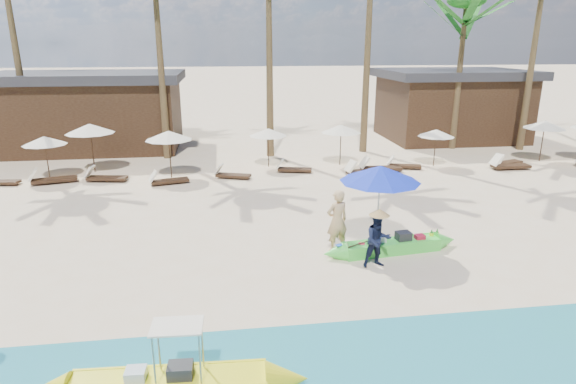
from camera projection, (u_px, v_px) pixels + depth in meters
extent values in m
plane|color=beige|center=(243.00, 276.00, 12.67)|extent=(240.00, 240.00, 0.00)
cube|color=#46DE43|center=(391.00, 247.00, 14.05)|extent=(2.98, 0.96, 0.35)
cube|color=white|center=(391.00, 246.00, 14.05)|extent=(2.55, 0.74, 0.16)
cube|color=#262628|center=(403.00, 237.00, 14.07)|extent=(0.45, 0.37, 0.32)
cube|color=silver|center=(379.00, 240.00, 13.94)|extent=(0.35, 0.31, 0.26)
cube|color=red|center=(420.00, 238.00, 14.17)|extent=(0.30, 0.26, 0.20)
cylinder|color=red|center=(362.00, 245.00, 13.83)|extent=(0.20, 0.20, 0.08)
cylinder|color=#262628|center=(355.00, 247.00, 13.69)|extent=(0.18, 0.18, 0.07)
sphere|color=tan|center=(346.00, 246.00, 13.65)|extent=(0.17, 0.17, 0.17)
cylinder|color=yellow|center=(431.00, 235.00, 14.39)|extent=(0.13, 0.13, 0.17)
cylinder|color=yellow|center=(437.00, 235.00, 14.44)|extent=(0.13, 0.13, 0.17)
cube|color=#262628|center=(180.00, 373.00, 8.22)|extent=(0.44, 0.36, 0.32)
cube|color=silver|center=(136.00, 376.00, 8.16)|extent=(0.35, 0.31, 0.28)
cube|color=#F5E9CF|center=(177.00, 326.00, 7.95)|extent=(0.88, 0.63, 0.03)
imported|color=tan|center=(337.00, 221.00, 13.92)|extent=(0.79, 0.63, 1.88)
imported|color=#121933|center=(378.00, 240.00, 12.99)|extent=(0.80, 0.65, 1.55)
cylinder|color=#99999E|center=(378.00, 208.00, 14.12)|extent=(0.05, 0.05, 2.45)
cone|color=#152ECD|center=(380.00, 174.00, 13.81)|extent=(2.34, 2.34, 0.48)
cylinder|color=#3B2818|center=(47.00, 158.00, 21.46)|extent=(0.05, 0.05, 1.89)
cone|color=#F5E9CF|center=(44.00, 141.00, 21.22)|extent=(1.89, 1.89, 0.38)
cube|color=#3B2818|center=(1.00, 182.00, 20.73)|extent=(1.60, 0.70, 0.11)
cylinder|color=#3B2818|center=(92.00, 149.00, 22.59)|extent=(0.06, 0.06, 2.23)
cone|color=#F5E9CF|center=(90.00, 128.00, 22.31)|extent=(2.23, 2.23, 0.45)
cube|color=#3B2818|center=(55.00, 180.00, 21.01)|extent=(1.93, 1.03, 0.13)
cube|color=#F5E9CF|center=(33.00, 174.00, 20.62)|extent=(0.55, 0.68, 0.54)
cube|color=#3B2818|center=(107.00, 178.00, 21.28)|extent=(1.78, 0.83, 0.12)
cube|color=#F5E9CF|center=(89.00, 171.00, 21.21)|extent=(0.47, 0.61, 0.50)
cylinder|color=#3B2818|center=(170.00, 155.00, 21.67)|extent=(0.05, 0.05, 2.08)
cone|color=#F5E9CF|center=(168.00, 135.00, 21.41)|extent=(2.08, 2.08, 0.42)
cube|color=#3B2818|center=(170.00, 181.00, 20.90)|extent=(1.67, 0.89, 0.11)
cube|color=#F5E9CF|center=(153.00, 176.00, 20.56)|extent=(0.47, 0.59, 0.47)
cylinder|color=#3B2818|center=(268.00, 148.00, 23.59)|extent=(0.05, 0.05, 1.86)
cone|color=#F5E9CF|center=(268.00, 132.00, 23.36)|extent=(1.86, 1.86, 0.37)
cube|color=#3B2818|center=(233.00, 175.00, 21.76)|extent=(1.63, 0.98, 0.11)
cube|color=#F5E9CF|center=(219.00, 169.00, 21.81)|extent=(0.49, 0.59, 0.45)
cube|color=#3B2818|center=(295.00, 169.00, 22.78)|extent=(1.66, 0.87, 0.11)
cube|color=#F5E9CF|center=(280.00, 163.00, 22.76)|extent=(0.46, 0.58, 0.46)
cylinder|color=#3B2818|center=(340.00, 146.00, 23.93)|extent=(0.05, 0.05, 1.97)
cone|color=#F5E9CF|center=(341.00, 129.00, 23.68)|extent=(1.97, 1.97, 0.39)
cube|color=#3B2818|center=(366.00, 171.00, 22.34)|extent=(1.91, 0.91, 0.13)
cube|color=#F5E9CF|center=(351.00, 166.00, 22.00)|extent=(0.51, 0.66, 0.54)
cube|color=#3B2818|center=(381.00, 168.00, 22.87)|extent=(1.91, 0.66, 0.13)
cube|color=#F5E9CF|center=(364.00, 162.00, 22.68)|extent=(0.44, 0.62, 0.55)
cylinder|color=#3B2818|center=(435.00, 148.00, 23.79)|extent=(0.04, 0.04, 1.78)
cone|color=#F5E9CF|center=(436.00, 133.00, 23.57)|extent=(1.78, 1.78, 0.36)
cube|color=#3B2818|center=(405.00, 166.00, 23.44)|extent=(1.63, 0.94, 0.11)
cube|color=#F5E9CF|center=(391.00, 160.00, 23.47)|extent=(0.48, 0.58, 0.45)
cylinder|color=#3B2818|center=(542.00, 142.00, 24.71)|extent=(0.05, 0.05, 2.05)
cone|color=#F5E9CF|center=(545.00, 125.00, 24.45)|extent=(2.05, 2.05, 0.41)
cube|color=#3B2818|center=(511.00, 166.00, 23.32)|extent=(1.83, 0.61, 0.13)
cube|color=#F5E9CF|center=(496.00, 160.00, 23.13)|extent=(0.41, 0.59, 0.53)
cube|color=#3B2818|center=(508.00, 163.00, 24.07)|extent=(1.69, 1.00, 0.11)
cube|color=#F5E9CF|center=(498.00, 159.00, 23.68)|extent=(0.51, 0.61, 0.47)
cone|color=brown|center=(16.00, 52.00, 23.97)|extent=(0.40, 0.40, 10.89)
cone|color=brown|center=(160.00, 60.00, 24.25)|extent=(0.40, 0.40, 10.08)
cone|color=brown|center=(269.00, 48.00, 24.54)|extent=(0.40, 0.40, 11.26)
cone|color=brown|center=(369.00, 29.00, 25.29)|extent=(0.40, 0.40, 13.16)
cone|color=brown|center=(459.00, 77.00, 26.88)|extent=(0.40, 0.40, 8.07)
ellipsoid|color=#1E6719|center=(467.00, 0.00, 25.68)|extent=(2.08, 2.08, 0.88)
cone|color=brown|center=(533.00, 54.00, 26.19)|extent=(0.40, 0.40, 10.64)
cube|color=#3B2818|center=(88.00, 115.00, 27.62)|extent=(10.00, 6.00, 3.80)
cube|color=#2D2D33|center=(84.00, 77.00, 26.99)|extent=(10.80, 6.60, 0.50)
cube|color=#3B2818|center=(450.00, 109.00, 30.48)|extent=(8.00, 6.00, 3.80)
cube|color=#2D2D33|center=(454.00, 74.00, 29.84)|extent=(8.80, 6.60, 0.50)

